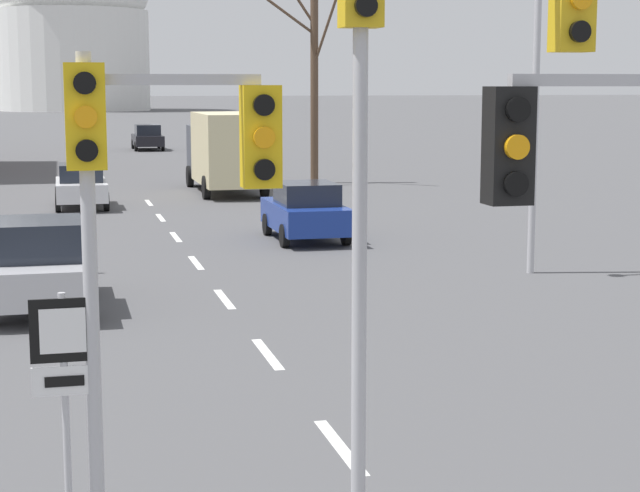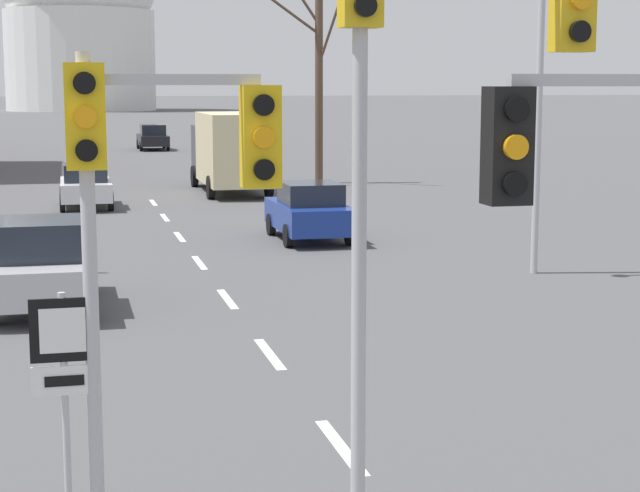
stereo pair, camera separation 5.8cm
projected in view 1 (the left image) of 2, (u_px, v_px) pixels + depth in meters
name	position (u px, v px, depth m)	size (l,w,h in m)	color
lane_stripe_1	(340.00, 446.00, 12.57)	(0.16, 2.00, 0.01)	silver
lane_stripe_2	(267.00, 354.00, 16.89)	(0.16, 2.00, 0.01)	silver
lane_stripe_3	(224.00, 299.00, 21.21)	(0.16, 2.00, 0.01)	silver
lane_stripe_4	(196.00, 263.00, 25.54)	(0.16, 2.00, 0.01)	silver
lane_stripe_5	(176.00, 237.00, 29.86)	(0.16, 2.00, 0.01)	silver
lane_stripe_6	(161.00, 218.00, 34.18)	(0.16, 2.00, 0.01)	silver
lane_stripe_7	(149.00, 203.00, 38.50)	(0.16, 2.00, 0.01)	silver
traffic_signal_near_left	(151.00, 173.00, 9.85)	(1.97, 0.34, 4.52)	#B2B2B7
traffic_signal_centre_tall	(433.00, 65.00, 9.73)	(2.42, 0.34, 5.78)	#B2B2B7
route_sign_post	(64.00, 372.00, 9.91)	(0.60, 0.08, 2.33)	#B2B2B7
street_lamp_right	(518.00, 45.00, 23.32)	(2.40, 0.36, 8.23)	#B2B2B7
sedan_near_left	(81.00, 185.00, 36.81)	(1.77, 3.84, 1.54)	silver
sedan_near_right	(306.00, 211.00, 29.13)	(1.85, 3.84, 1.60)	navy
sedan_mid_centre	(39.00, 265.00, 20.14)	(1.96, 4.05, 1.73)	#B7B7BC
sedan_far_left	(148.00, 137.00, 69.57)	(1.89, 4.49, 1.65)	black
delivery_truck	(226.00, 150.00, 41.86)	(2.44, 7.20, 3.14)	#333842
bare_tree_right_near	(312.00, 71.00, 45.53)	(4.38, 2.14, 9.65)	brown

